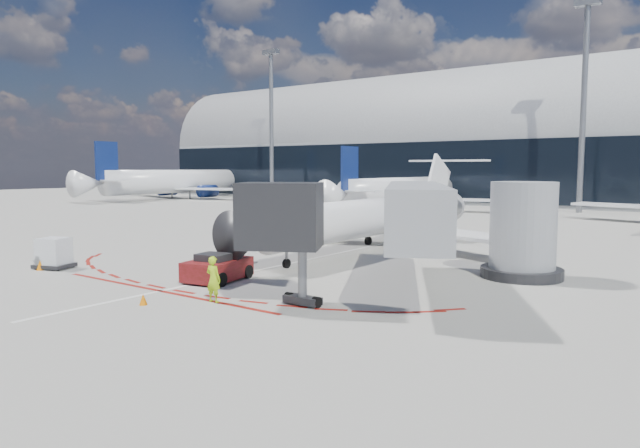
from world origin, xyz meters
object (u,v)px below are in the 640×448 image
Objects in this scene: uld_container at (54,253)px; ramp_worker at (213,279)px; pushback_tug at (217,268)px; regional_jet at (376,216)px.

ramp_worker is at bearing -21.85° from uld_container.
uld_container is (-9.72, -2.88, 0.22)m from pushback_tug.
regional_jet is 14.43m from pushback_tug.
ramp_worker is 12.91m from uld_container.
ramp_worker is at bearing -81.36° from regional_jet.
pushback_tug is 4.57m from ramp_worker.
uld_container reaches higher than pushback_tug.
uld_container is at bearing -120.73° from regional_jet.
regional_jet is 12.05× the size of uld_container.
pushback_tug is 10.14m from uld_container.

